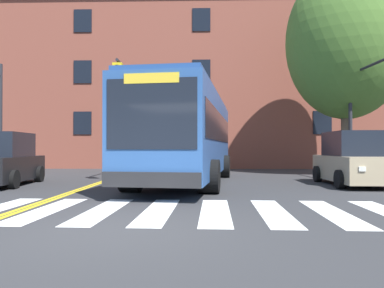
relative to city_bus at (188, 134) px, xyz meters
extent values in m
plane|color=#303033|center=(-0.84, -8.07, -1.79)|extent=(120.00, 120.00, 0.00)
cube|color=white|center=(-2.68, -6.26, -1.79)|extent=(0.69, 3.29, 0.01)
cube|color=white|center=(-1.52, -6.29, -1.79)|extent=(0.69, 3.29, 0.01)
cube|color=white|center=(-0.36, -6.33, -1.79)|extent=(0.69, 3.29, 0.01)
cube|color=white|center=(0.80, -6.36, -1.79)|extent=(0.69, 3.29, 0.01)
cube|color=white|center=(1.96, -6.40, -1.79)|extent=(0.69, 3.29, 0.01)
cube|color=white|center=(3.12, -6.43, -1.79)|extent=(0.69, 3.29, 0.01)
cube|color=gold|center=(-3.32, 7.69, -1.79)|extent=(0.12, 36.00, 0.01)
cube|color=gold|center=(-3.16, 7.69, -1.79)|extent=(0.12, 36.00, 0.01)
cube|color=#2D5699|center=(0.00, 0.02, -0.04)|extent=(3.69, 10.89, 2.77)
cube|color=black|center=(1.21, -0.12, 0.24)|extent=(1.22, 9.75, 1.00)
cube|color=black|center=(-1.20, 0.17, 0.24)|extent=(1.22, 9.75, 1.00)
cube|color=black|center=(-0.65, -5.29, 0.30)|extent=(2.15, 0.29, 1.66)
cube|color=yellow|center=(-0.65, -5.29, 1.13)|extent=(1.32, 0.19, 0.24)
cube|color=#232326|center=(-0.65, -5.31, -1.24)|extent=(2.35, 0.39, 0.36)
cube|color=#294E89|center=(0.00, 0.02, 1.43)|extent=(3.49, 10.45, 0.16)
cylinder|color=black|center=(0.74, -3.40, -1.31)|extent=(0.67, 1.02, 0.96)
cylinder|color=black|center=(-1.54, -3.12, -1.31)|extent=(0.67, 1.02, 0.96)
cylinder|color=black|center=(1.43, 2.27, -1.31)|extent=(0.67, 1.02, 0.96)
cylinder|color=black|center=(-0.84, 2.55, -1.31)|extent=(0.67, 1.02, 0.96)
cube|color=black|center=(-6.35, -1.28, -1.22)|extent=(2.04, 4.04, 0.82)
cube|color=black|center=(-6.35, -1.24, -0.39)|extent=(1.70, 2.28, 0.83)
cylinder|color=black|center=(-5.38, -2.40, -1.49)|extent=(0.28, 0.62, 0.60)
cylinder|color=black|center=(-5.63, 0.01, -1.49)|extent=(0.28, 0.62, 0.60)
cube|color=tan|center=(5.78, -0.92, -1.20)|extent=(1.85, 3.95, 0.84)
cube|color=black|center=(5.79, -0.88, -0.36)|extent=(1.64, 2.18, 0.84)
cube|color=white|center=(5.21, -2.89, -1.12)|extent=(0.20, 0.04, 0.14)
cylinder|color=black|center=(4.85, -2.12, -1.49)|extent=(0.23, 0.60, 0.60)
cylinder|color=black|center=(6.72, 0.28, -1.49)|extent=(0.23, 0.60, 0.60)
cylinder|color=black|center=(4.89, 0.31, -1.49)|extent=(0.23, 0.60, 0.60)
cube|color=#B7BABF|center=(0.14, 9.77, -1.13)|extent=(1.92, 4.81, 0.95)
cube|color=black|center=(0.14, 9.91, -0.25)|extent=(1.69, 2.32, 0.82)
cube|color=white|center=(0.73, 7.37, -1.04)|extent=(0.20, 0.04, 0.14)
cube|color=white|center=(-0.37, 7.35, -1.04)|extent=(0.20, 0.04, 0.14)
cylinder|color=black|center=(1.11, 8.31, -1.46)|extent=(0.23, 0.66, 0.66)
cylinder|color=black|center=(-0.78, 8.27, -1.46)|extent=(0.23, 0.66, 0.66)
cylinder|color=black|center=(1.06, 11.27, -1.46)|extent=(0.23, 0.66, 0.66)
cylinder|color=black|center=(-0.82, 11.24, -1.46)|extent=(0.23, 0.66, 0.66)
cylinder|color=#28282D|center=(6.99, 2.51, 0.65)|extent=(0.16, 0.16, 4.88)
cylinder|color=#28282D|center=(7.12, 0.41, 2.71)|extent=(0.37, 4.21, 0.11)
cylinder|color=#28282D|center=(-8.37, 2.26, 0.70)|extent=(0.16, 0.16, 4.99)
cylinder|color=#28282D|center=(-2.64, 3.45, 0.74)|extent=(0.16, 0.16, 5.06)
cylinder|color=#28282D|center=(-2.60, 1.47, 2.70)|extent=(0.18, 3.97, 0.11)
cube|color=yellow|center=(-2.57, -0.37, 2.10)|extent=(0.35, 0.29, 1.00)
cylinder|color=black|center=(-2.56, -0.52, 2.40)|extent=(0.22, 0.03, 0.22)
cylinder|color=black|center=(-2.56, -0.52, 2.10)|extent=(0.22, 0.03, 0.22)
cylinder|color=green|center=(-2.56, -0.52, 1.80)|extent=(0.22, 0.03, 0.22)
cylinder|color=brown|center=(7.35, 3.90, -0.19)|extent=(0.50, 0.50, 3.20)
ellipsoid|color=#4C752D|center=(7.35, 3.90, 4.54)|extent=(6.66, 6.61, 7.37)
cube|color=brown|center=(0.47, 11.83, 3.80)|extent=(36.34, 6.26, 11.19)
cube|color=black|center=(-6.79, 8.67, 1.01)|extent=(1.10, 0.06, 1.40)
cube|color=black|center=(0.47, 8.67, 1.01)|extent=(1.10, 0.06, 1.40)
cube|color=black|center=(7.74, 8.67, 1.01)|extent=(1.10, 0.06, 1.40)
cube|color=black|center=(-6.79, 8.67, 4.14)|extent=(1.10, 0.06, 1.40)
cube|color=black|center=(0.47, 8.67, 4.14)|extent=(1.10, 0.06, 1.40)
cube|color=black|center=(7.74, 8.67, 4.14)|extent=(1.10, 0.06, 1.40)
cube|color=black|center=(-6.79, 8.67, 7.27)|extent=(1.10, 0.06, 1.40)
cube|color=black|center=(0.47, 8.67, 7.27)|extent=(1.10, 0.06, 1.40)
cube|color=black|center=(7.74, 8.67, 7.27)|extent=(1.10, 0.06, 1.40)
camera|label=1|loc=(0.54, -13.95, -0.49)|focal=35.00mm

